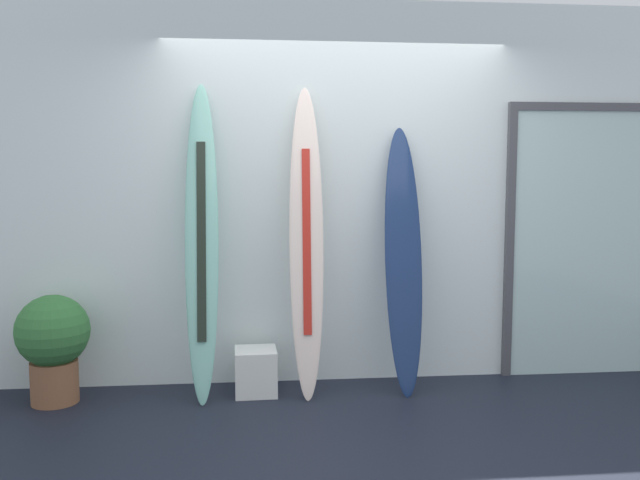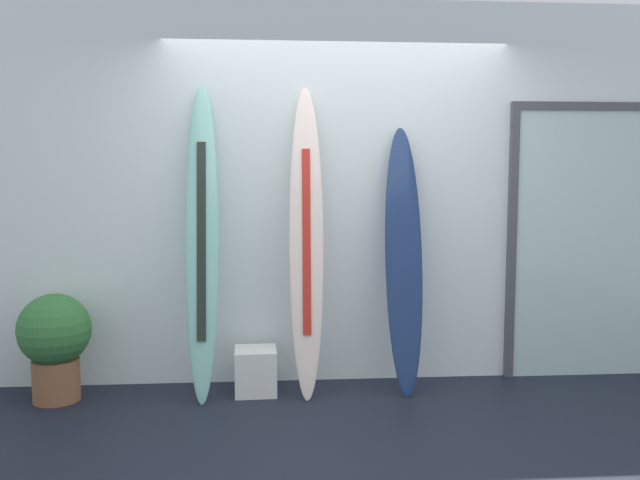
{
  "view_description": "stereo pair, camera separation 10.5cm",
  "coord_description": "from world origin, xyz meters",
  "px_view_note": "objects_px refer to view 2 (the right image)",
  "views": [
    {
      "loc": [
        -0.6,
        -3.67,
        1.55
      ],
      "look_at": [
        -0.14,
        0.95,
        1.09
      ],
      "focal_mm": 37.34,
      "sensor_mm": 36.0,
      "label": 1
    },
    {
      "loc": [
        -0.5,
        -3.68,
        1.55
      ],
      "look_at": [
        -0.14,
        0.95,
        1.09
      ],
      "focal_mm": 37.34,
      "sensor_mm": 36.0,
      "label": 2
    }
  ],
  "objects_px": {
    "surfboard_navy": "(404,260)",
    "potted_plant": "(55,339)",
    "display_block_left": "(256,371)",
    "glass_door": "(585,237)",
    "surfboard_ivory": "(306,244)",
    "surfboard_seafoam": "(202,241)"
  },
  "relations": [
    {
      "from": "glass_door",
      "to": "potted_plant",
      "type": "height_order",
      "value": "glass_door"
    },
    {
      "from": "surfboard_seafoam",
      "to": "potted_plant",
      "type": "xyz_separation_m",
      "value": [
        -1.0,
        -0.04,
        -0.66
      ]
    },
    {
      "from": "potted_plant",
      "to": "surfboard_seafoam",
      "type": "bearing_deg",
      "value": 2.36
    },
    {
      "from": "glass_door",
      "to": "surfboard_seafoam",
      "type": "bearing_deg",
      "value": -174.8
    },
    {
      "from": "surfboard_seafoam",
      "to": "surfboard_navy",
      "type": "xyz_separation_m",
      "value": [
        1.41,
        0.01,
        -0.15
      ]
    },
    {
      "from": "surfboard_navy",
      "to": "glass_door",
      "type": "xyz_separation_m",
      "value": [
        1.44,
        0.25,
        0.13
      ]
    },
    {
      "from": "surfboard_navy",
      "to": "display_block_left",
      "type": "xyz_separation_m",
      "value": [
        -1.05,
        -0.0,
        -0.78
      ]
    },
    {
      "from": "surfboard_ivory",
      "to": "surfboard_navy",
      "type": "height_order",
      "value": "surfboard_ivory"
    },
    {
      "from": "surfboard_seafoam",
      "to": "surfboard_ivory",
      "type": "xyz_separation_m",
      "value": [
        0.72,
        0.01,
        -0.03
      ]
    },
    {
      "from": "surfboard_navy",
      "to": "potted_plant",
      "type": "xyz_separation_m",
      "value": [
        -2.41,
        -0.05,
        -0.52
      ]
    },
    {
      "from": "surfboard_navy",
      "to": "glass_door",
      "type": "height_order",
      "value": "glass_door"
    },
    {
      "from": "surfboard_ivory",
      "to": "surfboard_seafoam",
      "type": "bearing_deg",
      "value": -179.4
    },
    {
      "from": "surfboard_seafoam",
      "to": "potted_plant",
      "type": "relative_size",
      "value": 2.95
    },
    {
      "from": "glass_door",
      "to": "potted_plant",
      "type": "relative_size",
      "value": 2.81
    },
    {
      "from": "surfboard_navy",
      "to": "display_block_left",
      "type": "relative_size",
      "value": 5.91
    },
    {
      "from": "glass_door",
      "to": "surfboard_ivory",
      "type": "bearing_deg",
      "value": -173.26
    },
    {
      "from": "surfboard_seafoam",
      "to": "surfboard_ivory",
      "type": "distance_m",
      "value": 0.72
    },
    {
      "from": "surfboard_ivory",
      "to": "glass_door",
      "type": "distance_m",
      "value": 2.15
    },
    {
      "from": "surfboard_seafoam",
      "to": "display_block_left",
      "type": "height_order",
      "value": "surfboard_seafoam"
    },
    {
      "from": "display_block_left",
      "to": "glass_door",
      "type": "height_order",
      "value": "glass_door"
    },
    {
      "from": "surfboard_seafoam",
      "to": "display_block_left",
      "type": "relative_size",
      "value": 6.84
    },
    {
      "from": "surfboard_seafoam",
      "to": "potted_plant",
      "type": "distance_m",
      "value": 1.2
    }
  ]
}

